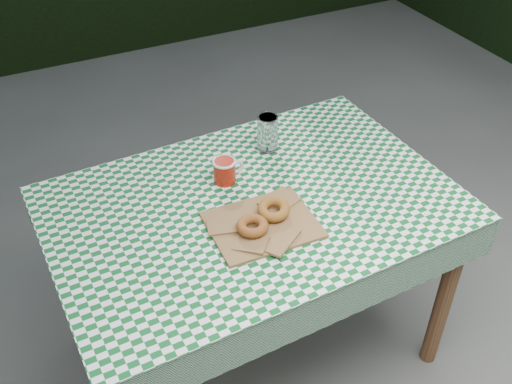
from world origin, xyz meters
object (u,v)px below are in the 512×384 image
paper_bag (263,224)px  table (254,283)px  coffee_mug (225,171)px  drinking_glass (268,133)px

paper_bag → table: bearing=78.1°
paper_bag → coffee_mug: size_ratio=2.18×
table → coffee_mug: 0.45m
table → paper_bag: bearing=-104.2°
table → drinking_glass: (0.18, 0.26, 0.45)m
drinking_glass → table: bearing=-125.1°
coffee_mug → drinking_glass: bearing=22.2°
table → paper_bag: (-0.02, -0.12, 0.39)m
paper_bag → drinking_glass: 0.43m
paper_bag → drinking_glass: (0.20, 0.37, 0.06)m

